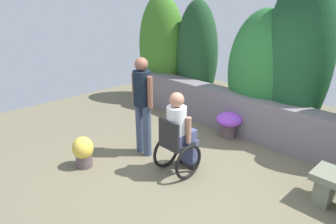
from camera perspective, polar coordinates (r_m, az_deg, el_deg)
ground_plane at (r=4.77m, az=4.38°, el=-12.12°), size 10.05×10.05×0.00m
stone_retaining_wall at (r=6.02m, az=16.82°, el=-1.34°), size 7.01×0.43×0.82m
hedge_backdrop at (r=6.22m, az=19.35°, el=8.12°), size 7.85×1.24×3.15m
person_in_wheelchair at (r=4.59m, az=2.08°, el=-4.58°), size 0.53×0.66×1.33m
person_standing_companion at (r=5.03m, az=-4.88°, el=2.24°), size 0.49×0.30×1.72m
flower_pot_purple_near at (r=5.07m, az=-15.87°, el=-7.20°), size 0.34×0.34×0.53m
flower_pot_terracotta_by_wall at (r=5.98m, az=11.57°, el=-1.90°), size 0.50×0.50×0.51m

